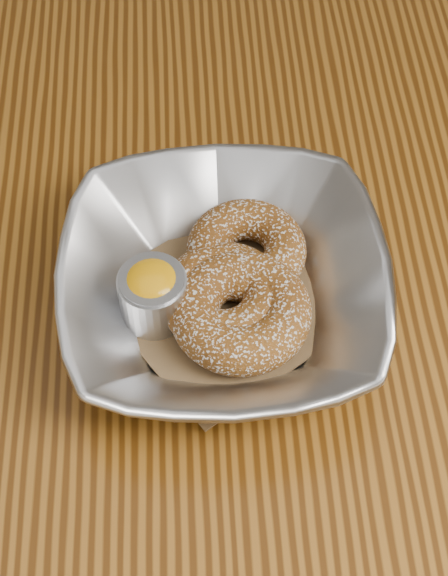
{
  "coord_description": "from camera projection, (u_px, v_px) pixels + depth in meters",
  "views": [
    {
      "loc": [
        0.03,
        -0.42,
        1.3
      ],
      "look_at": [
        0.05,
        -0.07,
        0.78
      ],
      "focal_mm": 55.0,
      "sensor_mm": 36.0,
      "label": 1
    }
  ],
  "objects": [
    {
      "name": "donut_back",
      "position": [
        246.0,
        250.0,
        0.65
      ],
      "size": [
        0.09,
        0.09,
        0.03
      ],
      "primitive_type": "torus",
      "rotation": [
        0.0,
        0.0,
        0.04
      ],
      "color": "brown",
      "rests_on": "parchment"
    },
    {
      "name": "parchment",
      "position": [
        224.0,
        304.0,
        0.64
      ],
      "size": [
        0.2,
        0.2,
        0.0
      ],
      "primitive_type": "cube",
      "rotation": [
        0.0,
        0.0,
        0.61
      ],
      "color": "brown",
      "rests_on": "table"
    },
    {
      "name": "serving_bowl",
      "position": [
        224.0,
        289.0,
        0.63
      ],
      "size": [
        0.23,
        0.23,
        0.06
      ],
      "primitive_type": "imported",
      "color": "#B5B7BC",
      "rests_on": "table"
    },
    {
      "name": "donut_extra",
      "position": [
        224.0,
        297.0,
        0.63
      ],
      "size": [
        0.12,
        0.12,
        0.03
      ],
      "primitive_type": "torus",
      "rotation": [
        0.0,
        0.0,
        -0.4
      ],
      "color": "brown",
      "rests_on": "parchment"
    },
    {
      "name": "donut_front",
      "position": [
        241.0,
        311.0,
        0.62
      ],
      "size": [
        0.12,
        0.12,
        0.04
      ],
      "primitive_type": "torus",
      "rotation": [
        0.0,
        0.0,
        -0.21
      ],
      "color": "brown",
      "rests_on": "parchment"
    },
    {
      "name": "table",
      "position": [
        165.0,
        308.0,
        0.77
      ],
      "size": [
        1.2,
        0.8,
        0.75
      ],
      "color": "brown",
      "rests_on": "ground_plane"
    },
    {
      "name": "ground_plane",
      "position": [
        189.0,
        549.0,
        1.31
      ],
      "size": [
        4.0,
        4.0,
        0.0
      ],
      "primitive_type": "plane",
      "color": "#565659",
      "rests_on": "ground"
    },
    {
      "name": "ramekin",
      "position": [
        153.0,
        294.0,
        0.62
      ],
      "size": [
        0.05,
        0.05,
        0.05
      ],
      "color": "#B5B7BC",
      "rests_on": "table"
    }
  ]
}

